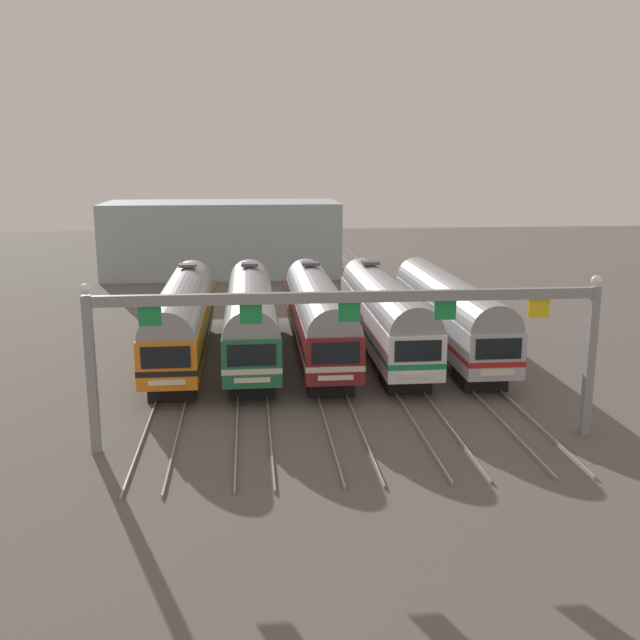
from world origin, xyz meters
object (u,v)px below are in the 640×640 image
Objects in this scene: catenary_gantry at (349,322)px; commuter_train_white at (384,312)px; commuter_train_maroon at (318,313)px; commuter_train_orange at (182,316)px; commuter_train_stainless at (449,311)px; commuter_train_green at (251,315)px.

commuter_train_white is at bearing 73.63° from catenary_gantry.
catenary_gantry is at bearing -106.37° from commuter_train_white.
commuter_train_orange is at bearing 180.00° from commuter_train_maroon.
commuter_train_stainless is 15.86m from catenary_gantry.
commuter_train_white is 1.00× the size of commuter_train_stainless.
commuter_train_green is at bearing 0.00° from commuter_train_orange.
commuter_train_maroon is 7.93m from commuter_train_stainless.
commuter_train_maroon is 1.00× the size of commuter_train_white.
catenary_gantry reaches higher than commuter_train_maroon.
catenary_gantry is at bearing -120.44° from commuter_train_stainless.
commuter_train_orange is 15.86m from catenary_gantry.
catenary_gantry is (-3.96, -13.50, 2.54)m from commuter_train_white.
commuter_train_green is 1.00× the size of commuter_train_stainless.
catenary_gantry is (0.00, -13.50, 2.54)m from commuter_train_maroon.
catenary_gantry reaches higher than commuter_train_green.
commuter_train_orange is 0.86× the size of catenary_gantry.
commuter_train_orange is 3.96m from commuter_train_green.
commuter_train_white is at bearing 0.00° from commuter_train_green.
commuter_train_maroon is at bearing 90.00° from catenary_gantry.
commuter_train_white is (3.96, 0.00, 0.00)m from commuter_train_maroon.
catenary_gantry is at bearing -90.00° from commuter_train_maroon.
commuter_train_stainless is 0.86× the size of catenary_gantry.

